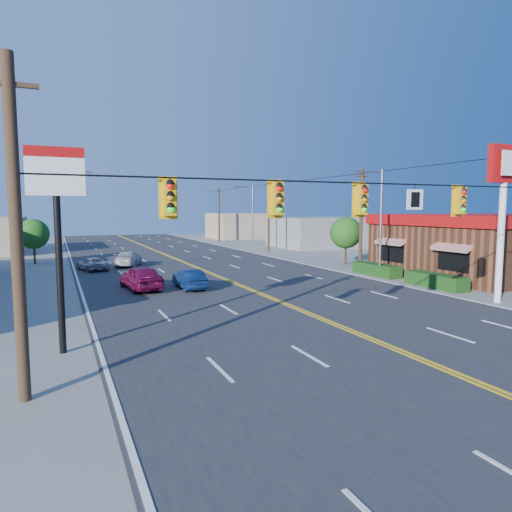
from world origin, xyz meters
name	(u,v)px	position (x,y,z in m)	size (l,w,h in m)	color
ground	(385,346)	(0.00, 0.00, 0.00)	(160.00, 160.00, 0.00)	gray
road	(214,275)	(0.00, 20.00, 0.03)	(20.00, 120.00, 0.06)	#2D2D30
signal_span	(386,215)	(-0.12, 0.00, 4.89)	(24.32, 0.34, 9.00)	#47301E
kfc	(488,244)	(19.90, 12.00, 2.38)	(16.30, 12.40, 4.70)	brown
kfc_pylon	(503,191)	(11.00, 4.00, 6.04)	(2.20, 0.36, 8.50)	white
pizza_hut_sign	(57,207)	(-11.00, 4.00, 5.18)	(1.90, 0.30, 6.85)	black
streetlight_se	(379,217)	(10.79, 14.00, 4.51)	(2.55, 0.25, 8.00)	gray
streetlight_ne	(251,214)	(10.79, 38.00, 4.51)	(2.55, 0.25, 8.00)	gray
streetlight_sw	(60,217)	(-10.79, 22.00, 4.51)	(2.55, 0.25, 8.00)	gray
streetlight_nw	(58,214)	(-10.79, 48.00, 4.51)	(2.55, 0.25, 8.00)	gray
utility_pole_near	(361,220)	(12.20, 18.00, 4.20)	(0.28, 0.28, 8.40)	#47301E
utility_pole_mid	(269,217)	(12.20, 36.00, 4.20)	(0.28, 0.28, 8.40)	#47301E
utility_pole_far	(219,215)	(12.20, 54.00, 4.20)	(0.28, 0.28, 8.40)	#47301E
tree_kfc_rear	(346,233)	(13.50, 22.00, 2.93)	(2.94, 2.94, 4.41)	#47301E
tree_west	(33,234)	(-13.00, 34.00, 2.79)	(2.80, 2.80, 4.20)	#47301E
bld_east_mid	(321,232)	(22.00, 40.00, 2.00)	(12.00, 10.00, 4.00)	gray
bld_east_far	(241,226)	(19.00, 62.00, 2.20)	(10.00, 10.00, 4.40)	tan
car_magenta	(141,278)	(-6.28, 15.65, 0.77)	(1.82, 4.53, 1.54)	maroon
car_blue	(189,280)	(-3.42, 14.73, 0.62)	(1.30, 3.74, 1.23)	#0D234F
car_white	(128,259)	(-5.26, 28.32, 0.65)	(1.83, 4.51, 1.31)	#B8B8B8
car_silver	(92,264)	(-8.42, 26.57, 0.53)	(1.77, 3.83, 1.06)	#A6A5AB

